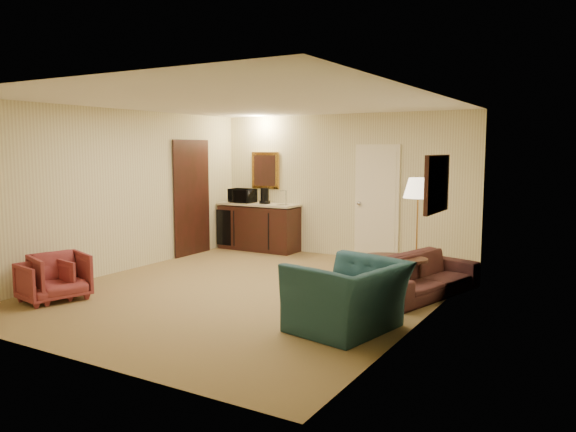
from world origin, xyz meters
name	(u,v)px	position (x,y,z in m)	size (l,w,h in m)	color
ground	(250,290)	(0.00, 0.00, 0.00)	(6.00, 6.00, 0.00)	olive
room_walls	(273,166)	(-0.10, 0.77, 1.72)	(5.02, 6.01, 2.61)	beige
wetbar_cabinet	(259,227)	(-1.65, 2.72, 0.46)	(1.64, 0.58, 0.92)	black
sofa	(422,269)	(2.15, 0.97, 0.37)	(1.87, 0.55, 0.73)	black
teal_armchair	(348,285)	(1.90, -0.90, 0.51)	(1.16, 0.76, 1.02)	#1F414D
rose_chair_near	(45,280)	(-1.95, -1.84, 0.29)	(0.57, 0.53, 0.58)	#963D31
rose_chair_far	(60,274)	(-1.90, -1.65, 0.34)	(0.65, 0.61, 0.67)	#963D31
coffee_table	(395,275)	(1.80, 0.88, 0.26)	(0.89, 0.60, 0.51)	black
floor_lamp	(417,232)	(1.93, 1.40, 0.79)	(0.42, 0.42, 1.57)	#B37C3B
waste_bin	(286,247)	(-1.00, 2.65, 0.13)	(0.21, 0.21, 0.26)	black
microwave	(242,194)	(-2.01, 2.68, 1.09)	(0.49, 0.27, 0.34)	black
coffee_maker	(265,196)	(-1.50, 2.71, 1.07)	(0.16, 0.16, 0.30)	black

